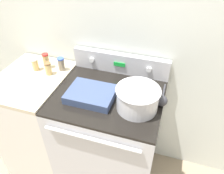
% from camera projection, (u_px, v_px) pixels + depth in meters
% --- Properties ---
extents(kitchen_wall, '(8.00, 0.05, 2.50)m').
position_uv_depth(kitchen_wall, '(123.00, 34.00, 1.60)').
color(kitchen_wall, silver).
rests_on(kitchen_wall, ground_plane).
extents(stove_range, '(0.75, 0.67, 0.95)m').
position_uv_depth(stove_range, '(109.00, 139.00, 1.81)').
color(stove_range, '#BCBCC1').
rests_on(stove_range, ground_plane).
extents(control_panel, '(0.75, 0.07, 0.16)m').
position_uv_depth(control_panel, '(120.00, 63.00, 1.69)').
color(control_panel, '#BCBCC1').
rests_on(control_panel, stove_range).
extents(side_counter, '(0.52, 0.64, 0.96)m').
position_uv_depth(side_counter, '(42.00, 121.00, 1.96)').
color(side_counter, silver).
rests_on(side_counter, ground_plane).
extents(mixing_bowl, '(0.28, 0.28, 0.15)m').
position_uv_depth(mixing_bowl, '(138.00, 98.00, 1.36)').
color(mixing_bowl, silver).
rests_on(mixing_bowl, stove_range).
extents(casserole_dish, '(0.32, 0.25, 0.06)m').
position_uv_depth(casserole_dish, '(91.00, 94.00, 1.47)').
color(casserole_dish, '#38476B').
rests_on(casserole_dish, stove_range).
extents(ladle, '(0.07, 0.26, 0.07)m').
position_uv_depth(ladle, '(162.00, 100.00, 1.42)').
color(ladle, '#333338').
rests_on(ladle, stove_range).
extents(spice_jar_blue_cap, '(0.05, 0.05, 0.11)m').
position_uv_depth(spice_jar_blue_cap, '(61.00, 64.00, 1.71)').
color(spice_jar_blue_cap, gray).
rests_on(spice_jar_blue_cap, side_counter).
extents(spice_jar_brown_cap, '(0.05, 0.05, 0.10)m').
position_uv_depth(spice_jar_brown_cap, '(48.00, 68.00, 1.67)').
color(spice_jar_brown_cap, tan).
rests_on(spice_jar_brown_cap, side_counter).
extents(spice_jar_red_cap, '(0.05, 0.05, 0.12)m').
position_uv_depth(spice_jar_red_cap, '(46.00, 61.00, 1.74)').
color(spice_jar_red_cap, tan).
rests_on(spice_jar_red_cap, side_counter).
extents(spice_jar_white_cap, '(0.05, 0.05, 0.10)m').
position_uv_depth(spice_jar_white_cap, '(35.00, 64.00, 1.72)').
color(spice_jar_white_cap, tan).
rests_on(spice_jar_white_cap, side_counter).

